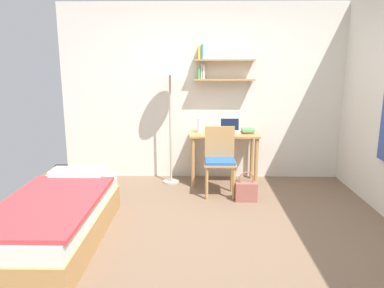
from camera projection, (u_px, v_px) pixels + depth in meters
name	position (u px, v px, depth m)	size (l,w,h in m)	color
ground_plane	(212.00, 235.00, 3.77)	(5.28, 5.28, 0.00)	brown
wall_back	(208.00, 92.00, 5.46)	(4.40, 0.27, 2.60)	silver
bed	(56.00, 220.00, 3.56)	(0.87, 1.87, 0.54)	#B2844C
desk	(224.00, 144.00, 5.30)	(0.99, 0.51, 0.75)	#B2844C
desk_chair	(220.00, 158.00, 4.85)	(0.42, 0.38, 0.91)	#B2844C
standing_lamp	(170.00, 74.00, 5.08)	(0.38, 0.38, 1.80)	#B2A893
laptop	(230.00, 129.00, 5.33)	(0.30, 0.22, 0.21)	#B7BABF
water_bottle	(200.00, 125.00, 5.30)	(0.07, 0.07, 0.20)	silver
book_stack	(248.00, 131.00, 5.28)	(0.21, 0.25, 0.06)	#D13D38
handbag	(246.00, 191.00, 4.67)	(0.28, 0.12, 0.39)	#99564C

